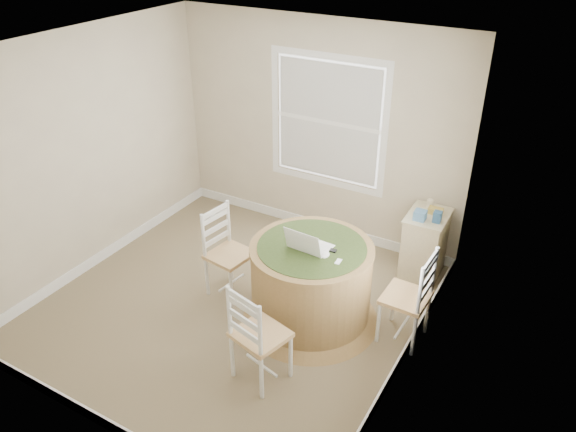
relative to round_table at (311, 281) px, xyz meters
The scene contains 14 objects.
room 1.04m from the round_table, behind, with size 3.64×3.64×2.64m.
round_table is the anchor object (origin of this frame).
chair_left 0.92m from the round_table, behind, with size 0.42×0.40×0.95m, color white, non-canonical shape.
chair_near 0.90m from the round_table, 90.25° to the right, with size 0.42×0.40×0.95m, color white, non-canonical shape.
chair_right 0.90m from the round_table, 12.17° to the left, with size 0.42×0.40×0.95m, color white, non-canonical shape.
laptop 0.42m from the round_table, 108.02° to the right, with size 0.39×0.35×0.26m.
mouse 0.44m from the round_table, 22.59° to the right, with size 0.07×0.11×0.04m, color white.
phone 0.51m from the round_table, 18.16° to the right, with size 0.04×0.09×0.02m, color #B7BABF.
keys 0.44m from the round_table, ahead, with size 0.06×0.05×0.03m, color black.
corner_chest 1.49m from the round_table, 61.51° to the left, with size 0.43×0.57×0.75m.
tissue_box 1.38m from the round_table, 60.49° to the left, with size 0.12×0.12×0.10m, color #558BC2.
box_yellow 1.60m from the round_table, 61.00° to the left, with size 0.15×0.10×0.06m, color gold.
box_blue 1.50m from the round_table, 55.57° to the left, with size 0.08×0.08×0.12m, color #2C5786.
cup_cream 1.65m from the round_table, 65.51° to the left, with size 0.07×0.07×0.09m, color beige.
Camera 1 is at (2.77, -3.71, 3.66)m, focal length 35.00 mm.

